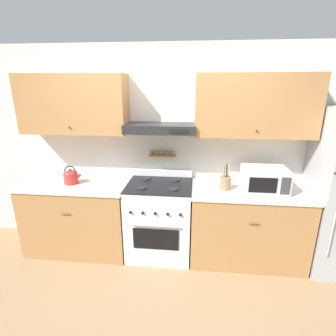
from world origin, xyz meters
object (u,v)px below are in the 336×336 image
microwave (264,179)px  utensil_crock (225,183)px  stove_range (160,219)px  tea_kettle (71,176)px

microwave → utensil_crock: utensil_crock is taller
stove_range → tea_kettle: 1.21m
tea_kettle → stove_range: bearing=1.6°
stove_range → tea_kettle: (-1.09, -0.03, 0.54)m
stove_range → microwave: microwave is taller
stove_range → utensil_crock: utensil_crock is taller
stove_range → tea_kettle: size_ratio=4.52×
stove_range → utensil_crock: 0.94m
tea_kettle → microwave: microwave is taller
tea_kettle → microwave: 2.30m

